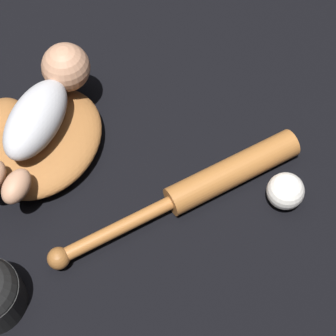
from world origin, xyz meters
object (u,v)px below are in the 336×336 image
at_px(baseball_glove, 36,138).
at_px(baseball, 285,191).
at_px(baby_figure, 43,107).
at_px(baseball_bat, 208,184).

height_order(baseball_glove, baseball, baseball).
xyz_separation_m(baby_figure, baseball_bat, (0.12, -0.35, -0.09)).
bearing_deg(baby_figure, baseball_glove, 166.53).
distance_m(baby_figure, baseball, 0.54).
bearing_deg(baseball_bat, baseball_glove, 112.79).
bearing_deg(baseball, baby_figure, 112.31).
height_order(baby_figure, baseball_bat, baby_figure).
bearing_deg(baseball_glove, baseball_bat, -67.21).
bearing_deg(baseball_glove, baby_figure, -13.47).
bearing_deg(baseball_bat, baseball, -58.38).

